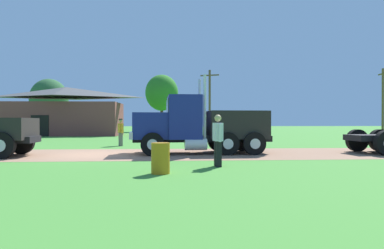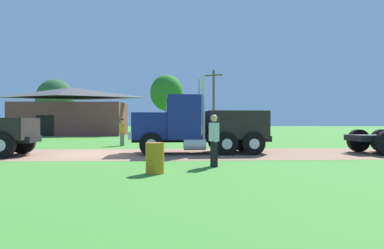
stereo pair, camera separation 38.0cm
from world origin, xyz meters
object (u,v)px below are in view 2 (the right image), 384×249
shed_building (71,112)px  utility_pole_near (214,100)px  visitor_far_side (122,131)px  steel_barrel (155,158)px  visitor_standing_near (214,138)px  truck_foreground_white (200,126)px

shed_building → utility_pole_near: (16.00, 0.14, 1.37)m
visitor_far_side → utility_pole_near: size_ratio=0.23×
shed_building → utility_pole_near: utility_pole_near is taller
utility_pole_near → steel_barrel: bearing=-99.4°
visitor_standing_near → visitor_far_side: bearing=114.6°
truck_foreground_white → shed_building: shed_building is taller
visitor_standing_near → visitor_far_side: visitor_standing_near is taller
visitor_standing_near → steel_barrel: 2.48m
truck_foreground_white → visitor_standing_near: size_ratio=3.82×
truck_foreground_white → visitor_far_side: (-4.56, 5.39, -0.37)m
visitor_standing_near → shed_building: (-13.11, 27.39, 1.61)m
truck_foreground_white → utility_pole_near: (3.05, 22.59, 2.63)m
shed_building → visitor_far_side: bearing=-63.8°
shed_building → visitor_standing_near: bearing=-64.4°
truck_foreground_white → steel_barrel: truck_foreground_white is taller
visitor_far_side → utility_pole_near: bearing=66.1°
visitor_standing_near → visitor_far_side: size_ratio=1.03×
visitor_far_side → utility_pole_near: 19.05m
visitor_standing_near → utility_pole_near: 27.84m
visitor_standing_near → shed_building: bearing=115.6°
visitor_far_side → shed_building: bearing=116.2°
visitor_far_side → truck_foreground_white: bearing=-49.7°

